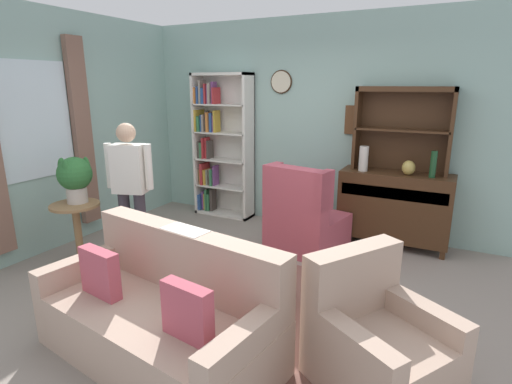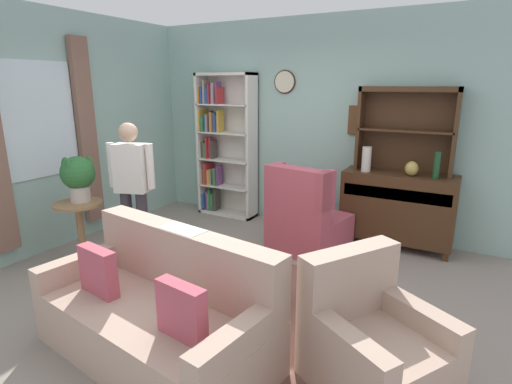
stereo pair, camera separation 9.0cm
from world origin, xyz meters
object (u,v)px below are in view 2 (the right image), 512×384
bookshelf (222,146)px  armchair_floral (372,346)px  vase_round (412,169)px  sideboard_hutch (407,118)px  couch_floral (159,315)px  book_stack (233,255)px  sideboard (397,207)px  coffee_table (237,264)px  plant_stand (80,225)px  potted_plant_large (77,175)px  wingback_chair (306,220)px  vase_tall (366,159)px  person_reading (132,184)px  bottle_wine (437,165)px

bookshelf → armchair_floral: (2.88, -2.62, -0.76)m
vase_round → sideboard_hutch: bearing=126.5°
couch_floral → book_stack: couch_floral is taller
sideboard → coffee_table: 2.28m
plant_stand → potted_plant_large: bearing=109.2°
coffee_table → sideboard: bearing=62.9°
sideboard → wingback_chair: size_ratio=1.24×
book_stack → vase_tall: bearing=72.3°
couch_floral → coffee_table: (0.10, 0.94, 0.04)m
plant_stand → coffee_table: size_ratio=0.86×
wingback_chair → person_reading: size_ratio=0.67×
sideboard → vase_tall: vase_tall is taller
armchair_floral → potted_plant_large: bearing=172.3°
potted_plant_large → coffee_table: size_ratio=0.63×
bookshelf → sideboard_hutch: bearing=0.6°
wingback_chair → potted_plant_large: (-2.12, -1.42, 0.60)m
vase_tall → vase_round: bearing=1.5°
bottle_wine → couch_floral: (-1.53, -2.87, -0.76)m
book_stack → armchair_floral: bearing=-18.2°
couch_floral → plant_stand: couch_floral is taller
sideboard_hutch → plant_stand: 3.93m
person_reading → coffee_table: 1.53m
wingback_chair → potted_plant_large: size_ratio=2.08×
sideboard_hutch → coffee_table: bearing=-115.9°
person_reading → wingback_chair: bearing=37.9°
bookshelf → wingback_chair: bearing=-24.4°
bookshelf → vase_tall: 2.19m
vase_tall → plant_stand: size_ratio=0.44×
vase_round → person_reading: (-2.58, -1.80, -0.10)m
bottle_wine → armchair_floral: bottle_wine is taller
bookshelf → book_stack: bearing=-54.8°
wingback_chair → potted_plant_large: bearing=-146.2°
sideboard_hutch → vase_round: 0.60m
sideboard → vase_round: (0.13, -0.07, 0.50)m
vase_tall → vase_round: size_ratio=1.77×
vase_round → couch_floral: 3.24m
sideboard_hutch → vase_round: size_ratio=6.47×
vase_round → book_stack: (-1.17, -2.03, -0.54)m
vase_tall → vase_round: vase_tall is taller
bookshelf → potted_plant_large: (-0.46, -2.17, -0.06)m
couch_floral → book_stack: bearing=83.2°
armchair_floral → person_reading: 2.91m
bookshelf → potted_plant_large: 2.22m
sideboard → book_stack: sideboard is taller
sideboard_hutch → person_reading: 3.21m
sideboard → book_stack: bearing=-116.3°
couch_floral → vase_round: bearing=66.3°
coffee_table → armchair_floral: bearing=-21.0°
bookshelf → book_stack: (1.54, -2.18, -0.58)m
person_reading → coffee_table: person_reading is taller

